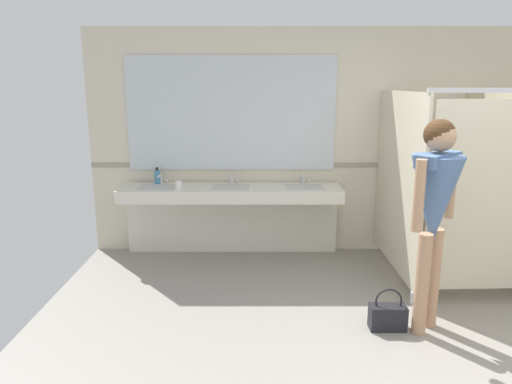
{
  "coord_description": "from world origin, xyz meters",
  "views": [
    {
      "loc": [
        -1.52,
        -2.95,
        2.0
      ],
      "look_at": [
        -1.54,
        1.36,
        0.99
      ],
      "focal_mm": 32.8,
      "sensor_mm": 36.0,
      "label": 1
    }
  ],
  "objects_px": {
    "handbag": "(390,316)",
    "paper_cup": "(180,185)",
    "person_standing": "(437,200)",
    "soap_dispenser": "(159,177)"
  },
  "relations": [
    {
      "from": "soap_dispenser",
      "to": "handbag",
      "type": "bearing_deg",
      "value": -38.64
    },
    {
      "from": "person_standing",
      "to": "soap_dispenser",
      "type": "relative_size",
      "value": 9.02
    },
    {
      "from": "handbag",
      "to": "soap_dispenser",
      "type": "height_order",
      "value": "soap_dispenser"
    },
    {
      "from": "handbag",
      "to": "paper_cup",
      "type": "xyz_separation_m",
      "value": [
        -1.95,
        1.51,
        0.78
      ]
    },
    {
      "from": "soap_dispenser",
      "to": "paper_cup",
      "type": "xyz_separation_m",
      "value": [
        0.29,
        -0.28,
        -0.04
      ]
    },
    {
      "from": "soap_dispenser",
      "to": "paper_cup",
      "type": "distance_m",
      "value": 0.4
    },
    {
      "from": "handbag",
      "to": "paper_cup",
      "type": "relative_size",
      "value": 4.03
    },
    {
      "from": "person_standing",
      "to": "handbag",
      "type": "distance_m",
      "value": 1.04
    },
    {
      "from": "handbag",
      "to": "paper_cup",
      "type": "distance_m",
      "value": 2.59
    },
    {
      "from": "handbag",
      "to": "soap_dispenser",
      "type": "relative_size",
      "value": 1.87
    }
  ]
}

